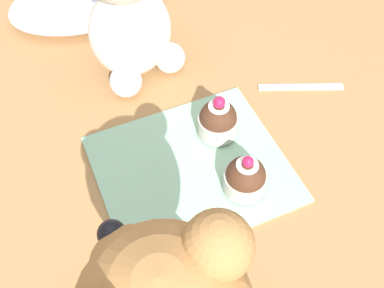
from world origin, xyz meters
TOP-DOWN VIEW (x-y plane):
  - ground_plane at (0.00, 0.00)m, footprint 4.00×4.00m
  - knitted_placemat at (0.00, 0.00)m, footprint 0.25×0.22m
  - cupcake_near_cream_bear at (0.06, 0.04)m, footprint 0.06×0.06m
  - cupcake_near_tan_bear at (0.05, -0.06)m, footprint 0.06×0.06m
  - teaspoon at (0.22, 0.07)m, footprint 0.13×0.06m

SIDE VIEW (x-z plane):
  - ground_plane at x=0.00m, z-range 0.00..0.00m
  - teaspoon at x=0.22m, z-range 0.00..0.01m
  - knitted_placemat at x=0.00m, z-range 0.00..0.01m
  - cupcake_near_tan_bear at x=0.05m, z-range 0.00..0.06m
  - cupcake_near_cream_bear at x=0.06m, z-range 0.00..0.06m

